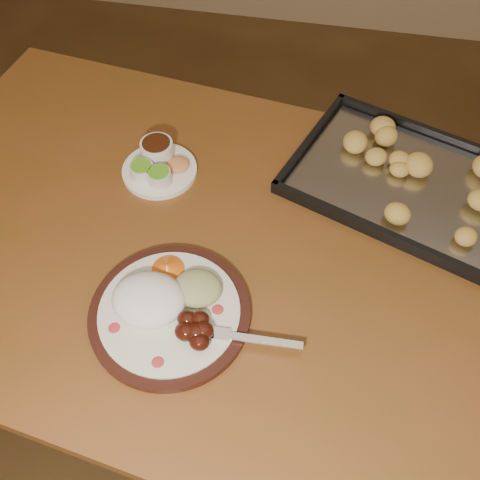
# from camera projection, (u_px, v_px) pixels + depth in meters

# --- Properties ---
(ground) EXTENTS (4.00, 4.00, 0.00)m
(ground) POSITION_uv_depth(u_px,v_px,m) (311.00, 386.00, 1.66)
(ground) COLOR brown
(ground) RESTS_ON ground
(dining_table) EXTENTS (1.61, 1.10, 0.75)m
(dining_table) POSITION_uv_depth(u_px,v_px,m) (235.00, 273.00, 1.14)
(dining_table) COLOR brown
(dining_table) RESTS_ON ground
(dinner_plate) EXTENTS (0.39, 0.29, 0.07)m
(dinner_plate) POSITION_uv_depth(u_px,v_px,m) (168.00, 307.00, 0.95)
(dinner_plate) COLOR black
(dinner_plate) RESTS_ON dining_table
(condiment_saucer) EXTENTS (0.16, 0.16, 0.06)m
(condiment_saucer) POSITION_uv_depth(u_px,v_px,m) (158.00, 165.00, 1.16)
(condiment_saucer) COLOR white
(condiment_saucer) RESTS_ON dining_table
(baking_tray) EXTENTS (0.55, 0.48, 0.05)m
(baking_tray) POSITION_uv_depth(u_px,v_px,m) (403.00, 178.00, 1.15)
(baking_tray) COLOR black
(baking_tray) RESTS_ON dining_table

